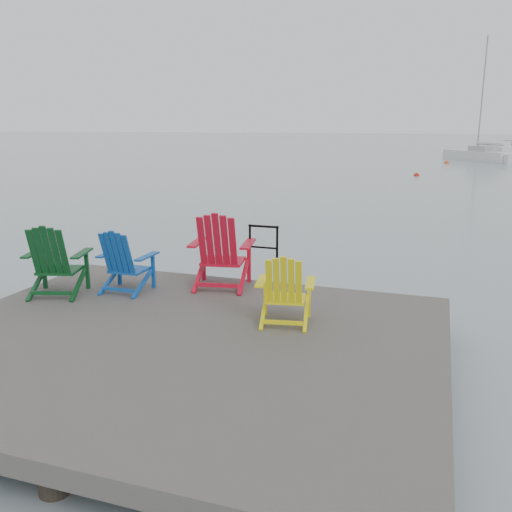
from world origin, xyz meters
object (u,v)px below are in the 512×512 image
(handrail, at_px, (263,248))
(buoy_b, at_px, (417,176))
(sailboat_near, at_px, (480,156))
(buoy_d, at_px, (447,163))
(chair_red, at_px, (221,250))
(chair_green, at_px, (55,260))
(chair_yellow, at_px, (285,289))
(chair_blue, at_px, (124,261))

(handrail, height_order, buoy_b, handrail)
(handrail, bearing_deg, sailboat_near, 82.53)
(buoy_d, bearing_deg, chair_red, -95.04)
(chair_green, xyz_separation_m, buoy_d, (5.44, 39.15, -1.02))
(handrail, bearing_deg, chair_yellow, -63.80)
(chair_blue, xyz_separation_m, buoy_b, (2.90, 26.70, -0.97))
(sailboat_near, height_order, buoy_b, sailboat_near)
(handrail, bearing_deg, chair_green, -148.37)
(handrail, distance_m, chair_blue, 2.09)
(chair_blue, bearing_deg, buoy_d, 82.65)
(chair_green, height_order, chair_blue, chair_green)
(sailboat_near, bearing_deg, chair_green, -135.32)
(buoy_b, distance_m, buoy_d, 12.11)
(sailboat_near, bearing_deg, buoy_b, -139.85)
(chair_blue, distance_m, chair_yellow, 2.62)
(buoy_b, bearing_deg, handrail, -92.58)
(chair_yellow, xyz_separation_m, buoy_b, (0.33, 27.22, -0.95))
(handrail, relative_size, chair_blue, 0.97)
(chair_red, relative_size, chair_yellow, 1.30)
(chair_red, distance_m, chair_yellow, 1.76)
(chair_blue, bearing_deg, sailboat_near, 79.85)
(chair_red, bearing_deg, buoy_d, 74.90)
(chair_blue, height_order, buoy_b, chair_blue)
(handrail, height_order, chair_green, chair_green)
(chair_green, bearing_deg, chair_yellow, -17.75)
(chair_red, bearing_deg, handrail, 34.70)
(sailboat_near, xyz_separation_m, buoy_d, (-2.58, -3.91, -0.36))
(chair_red, distance_m, sailboat_near, 42.38)
(handrail, xyz_separation_m, chair_yellow, (0.82, -1.66, -0.09))
(chair_red, bearing_deg, chair_blue, -163.08)
(chair_green, distance_m, chair_red, 2.36)
(buoy_b, bearing_deg, chair_red, -93.63)
(chair_yellow, height_order, buoy_d, chair_yellow)
(buoy_b, bearing_deg, chair_green, -97.84)
(handrail, bearing_deg, chair_red, -135.24)
(handrail, height_order, chair_blue, chair_blue)
(handrail, relative_size, buoy_d, 2.49)
(handrail, distance_m, buoy_d, 37.67)
(chair_blue, bearing_deg, chair_green, -151.80)
(chair_blue, xyz_separation_m, chair_yellow, (2.57, -0.52, -0.02))
(buoy_b, bearing_deg, buoy_d, 81.92)
(handrail, xyz_separation_m, sailboat_near, (5.44, 41.46, -0.69))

